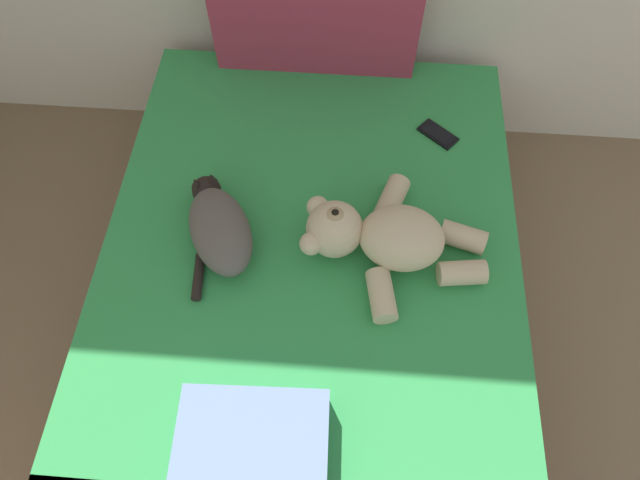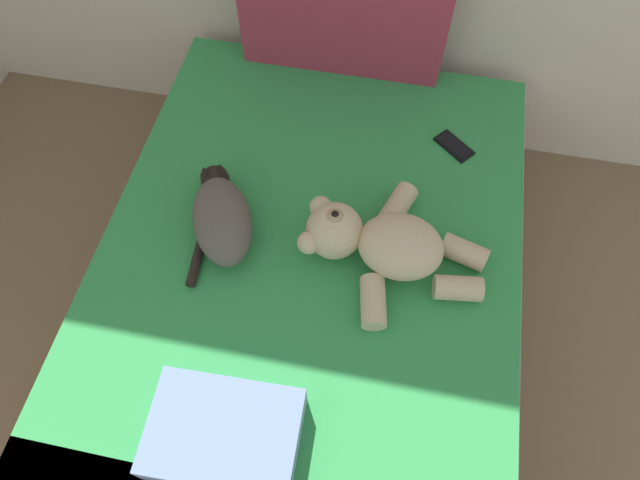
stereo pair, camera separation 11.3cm
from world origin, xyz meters
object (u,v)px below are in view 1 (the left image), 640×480
at_px(patterned_cushion, 315,8).
at_px(teddy_bear, 382,237).
at_px(throw_pillow, 253,444).
at_px(cell_phone, 438,134).
at_px(cat, 219,227).
at_px(bed, 310,297).

bearing_deg(patterned_cushion, teddy_bear, -71.95).
bearing_deg(throw_pillow, teddy_bear, 63.26).
height_order(cell_phone, throw_pillow, throw_pillow).
relative_size(cat, throw_pillow, 1.11).
bearing_deg(bed, cat, 164.76).
bearing_deg(bed, teddy_bear, 18.30).
distance_m(bed, cat, 0.45).
bearing_deg(cat, bed, -15.24).
xyz_separation_m(teddy_bear, cell_phone, (0.21, 0.51, -0.08)).
bearing_deg(cat, patterned_cushion, 73.94).
xyz_separation_m(teddy_bear, throw_pillow, (-0.33, -0.65, -0.03)).
bearing_deg(bed, cell_phone, 53.44).
bearing_deg(bed, patterned_cushion, 93.18).
relative_size(teddy_bear, cell_phone, 3.82).
relative_size(teddy_bear, throw_pillow, 1.52).
distance_m(cat, teddy_bear, 0.53).
bearing_deg(cell_phone, teddy_bear, -112.06).
height_order(cat, teddy_bear, teddy_bear).
relative_size(bed, patterned_cushion, 2.58).
bearing_deg(cell_phone, cat, -145.40).
xyz_separation_m(bed, patterned_cushion, (-0.05, 0.94, 0.51)).
bearing_deg(throw_pillow, cat, 106.91).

